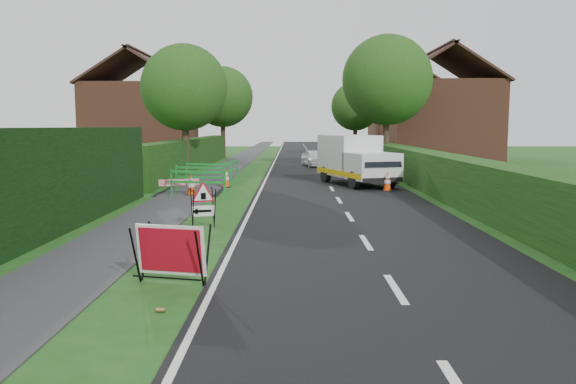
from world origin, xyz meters
name	(u,v)px	position (x,y,z in m)	size (l,w,h in m)	color
ground	(248,253)	(0.00, 0.00, 0.00)	(120.00, 120.00, 0.00)	#1C4D16
road_surface	(311,157)	(2.50, 35.00, 0.00)	(6.00, 90.00, 0.02)	black
footpath	(244,157)	(-3.00, 35.00, 0.01)	(2.00, 90.00, 0.02)	#2D2D30
hedge_west_far	(192,169)	(-5.00, 22.00, 0.00)	(1.00, 24.00, 1.80)	#14380F
hedge_east	(408,179)	(6.50, 16.00, 0.00)	(1.20, 50.00, 1.50)	#14380F
house_west	(142,121)	(-10.00, 30.00, 2.90)	(7.50, 7.40, 7.88)	brown
house_east_a	(438,121)	(11.00, 28.00, 2.90)	(7.50, 7.40, 7.88)	brown
house_east_b	(410,122)	(12.00, 42.00, 2.90)	(7.50, 7.40, 7.88)	brown
tree_nw	(184,88)	(-4.60, 18.00, 4.48)	(4.40, 4.40, 6.70)	#2D2116
tree_ne	(387,80)	(6.40, 22.00, 5.17)	(5.20, 5.20, 7.79)	#2D2116
tree_fw	(223,97)	(-4.60, 34.00, 4.83)	(4.80, 4.80, 7.24)	#2D2116
tree_fe	(355,106)	(6.40, 38.00, 4.22)	(4.20, 4.20, 6.33)	#2D2116
red_rect_sign	(171,251)	(-1.05, -2.26, 0.56)	(1.25, 0.92, 0.97)	black
triangle_sign	(202,201)	(-1.34, 2.72, 0.69)	(0.85, 0.85, 0.99)	black
works_van	(355,159)	(3.63, 13.26, 1.13)	(3.24, 5.00, 2.14)	silver
traffic_cone_0	(387,181)	(4.62, 10.83, 0.39)	(0.38, 0.38, 0.79)	black
traffic_cone_1	(394,174)	(5.45, 13.94, 0.39)	(0.38, 0.38, 0.79)	black
traffic_cone_2	(388,172)	(5.44, 15.43, 0.39)	(0.38, 0.38, 0.79)	black
traffic_cone_3	(191,185)	(-2.82, 9.48, 0.39)	(0.38, 0.38, 0.79)	black
traffic_cone_4	(226,178)	(-1.85, 12.17, 0.39)	(0.38, 0.38, 0.79)	black
ped_barrier_0	(198,180)	(-2.46, 8.84, 0.63)	(2.09, 0.69, 1.00)	#18872C
ped_barrier_1	(200,175)	(-2.71, 10.81, 0.63)	(2.09, 0.81, 1.00)	#18872C
ped_barrier_2	(209,171)	(-2.66, 12.75, 0.63)	(2.09, 0.81, 1.00)	#18872C
ped_barrier_3	(231,169)	(-1.84, 14.09, 0.63)	(0.78, 2.09, 1.00)	#18872C
redwhite_plank	(179,194)	(-3.32, 9.76, 0.00)	(1.50, 0.04, 0.25)	red
litter_can	(161,312)	(-0.91, -3.58, 0.00)	(0.07, 0.07, 0.12)	#BF7F4C
hatchback_car	(315,158)	(2.33, 24.33, 0.54)	(1.27, 3.16, 1.08)	silver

